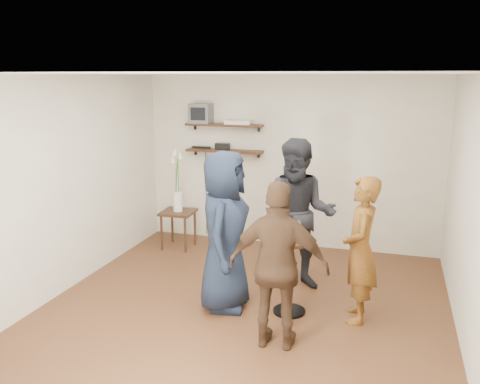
% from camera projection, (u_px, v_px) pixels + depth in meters
% --- Properties ---
extents(room, '(4.58, 5.08, 2.68)m').
position_uv_depth(room, '(242.00, 200.00, 5.37)').
color(room, '#452316').
rests_on(room, ground).
extents(shelf_upper, '(1.20, 0.25, 0.04)m').
position_uv_depth(shelf_upper, '(224.00, 125.00, 7.75)').
color(shelf_upper, black).
rests_on(shelf_upper, room).
extents(shelf_lower, '(1.20, 0.25, 0.04)m').
position_uv_depth(shelf_lower, '(224.00, 151.00, 7.84)').
color(shelf_lower, black).
rests_on(shelf_lower, room).
extents(crt_monitor, '(0.32, 0.30, 0.30)m').
position_uv_depth(crt_monitor, '(201.00, 113.00, 7.81)').
color(crt_monitor, '#59595B').
rests_on(crt_monitor, shelf_upper).
extents(dvd_deck, '(0.40, 0.24, 0.06)m').
position_uv_depth(dvd_deck, '(239.00, 122.00, 7.67)').
color(dvd_deck, silver).
rests_on(dvd_deck, shelf_upper).
extents(radio, '(0.22, 0.10, 0.10)m').
position_uv_depth(radio, '(222.00, 146.00, 7.83)').
color(radio, black).
rests_on(radio, shelf_lower).
extents(power_strip, '(0.30, 0.05, 0.03)m').
position_uv_depth(power_strip, '(201.00, 147.00, 7.99)').
color(power_strip, black).
rests_on(power_strip, shelf_lower).
extents(side_table, '(0.50, 0.50, 0.58)m').
position_uv_depth(side_table, '(178.00, 217.00, 7.72)').
color(side_table, black).
rests_on(side_table, room).
extents(vase_lilies, '(0.19, 0.20, 0.98)m').
position_uv_depth(vase_lilies, '(177.00, 191.00, 7.63)').
color(vase_lilies, silver).
rests_on(vase_lilies, side_table).
extents(drinks_table, '(0.47, 0.47, 0.86)m').
position_uv_depth(drinks_table, '(290.00, 266.00, 5.56)').
color(drinks_table, black).
rests_on(drinks_table, room).
extents(wine_glass_fl, '(0.06, 0.06, 0.18)m').
position_uv_depth(wine_glass_fl, '(284.00, 228.00, 5.45)').
color(wine_glass_fl, silver).
rests_on(wine_glass_fl, drinks_table).
extents(wine_glass_fr, '(0.07, 0.07, 0.22)m').
position_uv_depth(wine_glass_fr, '(297.00, 227.00, 5.40)').
color(wine_glass_fr, silver).
rests_on(wine_glass_fr, drinks_table).
extents(wine_glass_bl, '(0.07, 0.07, 0.21)m').
position_uv_depth(wine_glass_bl, '(289.00, 225.00, 5.52)').
color(wine_glass_bl, silver).
rests_on(wine_glass_bl, drinks_table).
extents(wine_glass_br, '(0.07, 0.07, 0.21)m').
position_uv_depth(wine_glass_br, '(294.00, 227.00, 5.45)').
color(wine_glass_br, silver).
rests_on(wine_glass_br, drinks_table).
extents(person_plaid, '(0.42, 0.60, 1.58)m').
position_uv_depth(person_plaid, '(360.00, 250.00, 5.35)').
color(person_plaid, '#B52914').
rests_on(person_plaid, room).
extents(person_dark, '(0.95, 0.76, 1.86)m').
position_uv_depth(person_dark, '(299.00, 215.00, 6.17)').
color(person_dark, black).
rests_on(person_dark, room).
extents(person_navy, '(0.65, 0.93, 1.80)m').
position_uv_depth(person_navy, '(224.00, 231.00, 5.63)').
color(person_navy, black).
rests_on(person_navy, room).
extents(person_brown, '(0.98, 0.44, 1.64)m').
position_uv_depth(person_brown, '(279.00, 266.00, 4.80)').
color(person_brown, '#442D1D').
rests_on(person_brown, room).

